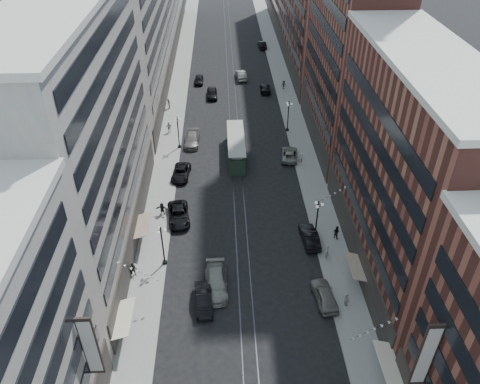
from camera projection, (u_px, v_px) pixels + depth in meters
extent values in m
plane|color=black|center=(234.00, 132.00, 81.21)|extent=(220.00, 220.00, 0.00)
cube|color=gray|center=(175.00, 108.00, 88.91)|extent=(4.00, 180.00, 0.15)
cube|color=gray|center=(290.00, 106.00, 89.66)|extent=(4.00, 180.00, 0.15)
cube|color=#2D2D33|center=(229.00, 107.00, 89.30)|extent=(0.12, 180.00, 0.02)
cube|color=#2D2D33|center=(236.00, 107.00, 89.34)|extent=(0.12, 180.00, 0.02)
cube|color=gray|center=(85.00, 140.00, 50.56)|extent=(8.00, 36.00, 28.00)
cube|color=gray|center=(151.00, 3.00, 102.27)|extent=(8.00, 90.00, 26.00)
cube|color=brown|center=(406.00, 174.00, 48.82)|extent=(8.00, 30.00, 24.00)
cube|color=brown|center=(354.00, 12.00, 66.29)|extent=(8.00, 26.00, 42.00)
cylinder|color=black|center=(165.00, 262.00, 54.76)|extent=(0.56, 0.56, 0.30)
cylinder|color=black|center=(163.00, 247.00, 53.33)|extent=(0.18, 0.18, 5.20)
sphere|color=black|center=(160.00, 228.00, 51.69)|extent=(0.24, 0.24, 0.24)
sphere|color=white|center=(165.00, 230.00, 51.94)|extent=(0.36, 0.36, 0.36)
sphere|color=white|center=(159.00, 228.00, 52.23)|extent=(0.36, 0.36, 0.36)
sphere|color=white|center=(158.00, 233.00, 51.60)|extent=(0.36, 0.36, 0.36)
cylinder|color=black|center=(179.00, 146.00, 76.67)|extent=(0.56, 0.56, 0.30)
cylinder|color=black|center=(178.00, 133.00, 75.24)|extent=(0.18, 0.18, 5.20)
sphere|color=black|center=(177.00, 117.00, 73.60)|extent=(0.24, 0.24, 0.24)
sphere|color=white|center=(180.00, 120.00, 73.85)|extent=(0.36, 0.36, 0.36)
sphere|color=white|center=(176.00, 119.00, 74.15)|extent=(0.36, 0.36, 0.36)
sphere|color=white|center=(176.00, 121.00, 73.51)|extent=(0.36, 0.36, 0.36)
cylinder|color=black|center=(315.00, 235.00, 58.62)|extent=(0.56, 0.56, 0.30)
cylinder|color=black|center=(317.00, 220.00, 57.19)|extent=(0.18, 0.18, 5.20)
sphere|color=black|center=(319.00, 202.00, 55.56)|extent=(0.24, 0.24, 0.24)
sphere|color=white|center=(322.00, 205.00, 55.81)|extent=(0.36, 0.36, 0.36)
sphere|color=white|center=(316.00, 203.00, 56.10)|extent=(0.36, 0.36, 0.36)
sphere|color=white|center=(317.00, 207.00, 55.47)|extent=(0.36, 0.36, 0.36)
cylinder|color=black|center=(287.00, 130.00, 81.35)|extent=(0.56, 0.56, 0.30)
cylinder|color=black|center=(288.00, 117.00, 79.92)|extent=(0.18, 0.18, 5.20)
sphere|color=black|center=(289.00, 102.00, 78.29)|extent=(0.24, 0.24, 0.24)
sphere|color=white|center=(292.00, 104.00, 78.53)|extent=(0.36, 0.36, 0.36)
sphere|color=white|center=(287.00, 103.00, 78.83)|extent=(0.36, 0.36, 0.36)
sphere|color=white|center=(288.00, 105.00, 78.19)|extent=(0.36, 0.36, 0.36)
cube|color=#243928|center=(236.00, 149.00, 74.13)|extent=(2.44, 11.73, 2.54)
cube|color=gray|center=(236.00, 140.00, 73.21)|extent=(1.56, 10.75, 0.59)
cube|color=gray|center=(236.00, 138.00, 72.99)|extent=(2.64, 11.93, 0.15)
cylinder|color=black|center=(237.00, 169.00, 71.10)|extent=(2.25, 0.68, 0.68)
cylinder|color=black|center=(235.00, 140.00, 78.24)|extent=(2.25, 0.68, 0.68)
imported|color=black|center=(179.00, 215.00, 61.19)|extent=(3.43, 6.16, 1.63)
imported|color=slate|center=(324.00, 295.00, 49.91)|extent=(2.58, 5.28, 1.73)
imported|color=black|center=(204.00, 300.00, 49.46)|extent=(2.14, 5.06, 1.62)
imported|color=black|center=(133.00, 270.00, 52.69)|extent=(0.90, 0.49, 1.84)
imported|color=#B4A895|center=(346.00, 300.00, 49.24)|extent=(0.70, 1.06, 1.67)
imported|color=black|center=(181.00, 173.00, 69.48)|extent=(2.92, 5.48, 1.46)
imported|color=slate|center=(192.00, 140.00, 77.44)|extent=(2.45, 5.66, 1.62)
imported|color=black|center=(199.00, 80.00, 98.45)|extent=(1.85, 4.45, 1.50)
imported|color=black|center=(310.00, 237.00, 57.62)|extent=(2.17, 5.20, 1.67)
imported|color=slate|center=(289.00, 154.00, 73.79)|extent=(3.11, 5.52, 1.46)
imported|color=black|center=(265.00, 88.00, 94.87)|extent=(2.23, 5.09, 1.46)
imported|color=black|center=(212.00, 93.00, 92.54)|extent=(2.13, 5.07, 1.72)
imported|color=#67675C|center=(241.00, 75.00, 100.17)|extent=(2.45, 5.58, 1.78)
imported|color=black|center=(162.00, 209.00, 61.89)|extent=(1.70, 0.77, 1.76)
imported|color=#A9A18C|center=(169.00, 127.00, 80.36)|extent=(1.17, 0.63, 1.92)
imported|color=black|center=(336.00, 232.00, 57.99)|extent=(0.96, 0.97, 1.82)
imported|color=beige|center=(301.00, 158.00, 72.26)|extent=(0.66, 0.44, 1.80)
imported|color=black|center=(284.00, 85.00, 95.46)|extent=(1.21, 0.67, 1.77)
imported|color=black|center=(262.00, 45.00, 116.48)|extent=(2.07, 5.19, 1.68)
imported|color=gray|center=(216.00, 282.00, 51.35)|extent=(2.66, 6.16, 1.77)
imported|color=#A29A87|center=(168.00, 104.00, 87.99)|extent=(0.52, 0.94, 1.93)
imported|color=gray|center=(327.00, 252.00, 55.04)|extent=(0.55, 0.76, 1.92)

